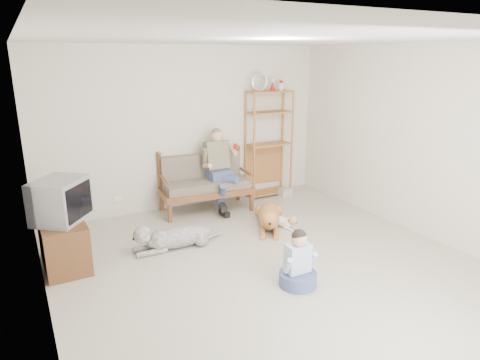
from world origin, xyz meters
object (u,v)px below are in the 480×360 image
loveseat (204,182)px  etagere (269,143)px  golden_retriever (269,217)px  tv_stand (63,244)px

loveseat → etagere: bearing=12.9°
etagere → golden_retriever: (-0.82, -1.35, -0.83)m
tv_stand → golden_retriever: size_ratio=0.76×
tv_stand → golden_retriever: 2.92m
tv_stand → etagere: bearing=16.8°
loveseat → tv_stand: (-2.36, -1.05, -0.19)m
loveseat → etagere: (1.37, 0.16, 0.50)m
loveseat → etagere: size_ratio=0.70×
loveseat → golden_retriever: 1.34m
loveseat → tv_stand: 2.59m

